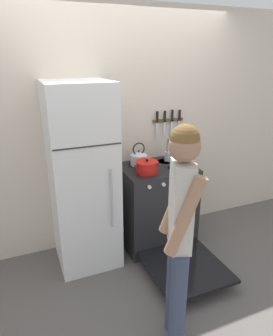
{
  "coord_description": "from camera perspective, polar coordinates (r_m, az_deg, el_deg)",
  "views": [
    {
      "loc": [
        -1.06,
        -3.0,
        2.05
      ],
      "look_at": [
        -0.0,
        -0.45,
        1.01
      ],
      "focal_mm": 32.0,
      "sensor_mm": 36.0,
      "label": 1
    }
  ],
  "objects": [
    {
      "name": "utensil_jar",
      "position": [
        3.39,
        5.91,
        2.43
      ],
      "size": [
        0.08,
        0.07,
        0.25
      ],
      "color": "#B7BABF",
      "rests_on": "stove_range"
    },
    {
      "name": "refrigerator",
      "position": [
        2.97,
        -10.18,
        -1.95
      ],
      "size": [
        0.6,
        0.63,
        1.84
      ],
      "color": "white",
      "rests_on": "ground_plane"
    },
    {
      "name": "tea_kettle",
      "position": [
        3.23,
        0.45,
        1.88
      ],
      "size": [
        0.23,
        0.18,
        0.25
      ],
      "color": "silver",
      "rests_on": "stove_range"
    },
    {
      "name": "wall_knife_strip",
      "position": [
        3.47,
        6.05,
        9.07
      ],
      "size": [
        0.38,
        0.03,
        0.33
      ],
      "color": "brown"
    },
    {
      "name": "dutch_oven_pot",
      "position": [
        3.03,
        1.99,
        0.21
      ],
      "size": [
        0.27,
        0.22,
        0.15
      ],
      "color": "red",
      "rests_on": "stove_range"
    },
    {
      "name": "person",
      "position": [
        2.07,
        8.23,
        -11.55
      ],
      "size": [
        0.34,
        0.4,
        1.67
      ],
      "rotation": [
        0.0,
        0.0,
        1.23
      ],
      "color": "#38425B",
      "rests_on": "ground_plane"
    },
    {
      "name": "stove_range",
      "position": [
        3.38,
        4.02,
        -7.43
      ],
      "size": [
        0.77,
        1.35,
        0.93
      ],
      "color": "#232326",
      "rests_on": "ground_plane"
    },
    {
      "name": "wall_back",
      "position": [
        3.3,
        -3.22,
        7.07
      ],
      "size": [
        10.0,
        0.06,
        2.55
      ],
      "color": "beige",
      "rests_on": "ground_plane"
    },
    {
      "name": "ground_plane",
      "position": [
        3.78,
        -2.67,
        -12.17
      ],
      "size": [
        14.0,
        14.0,
        0.0
      ],
      "primitive_type": "plane",
      "color": "#5B5654"
    }
  ]
}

